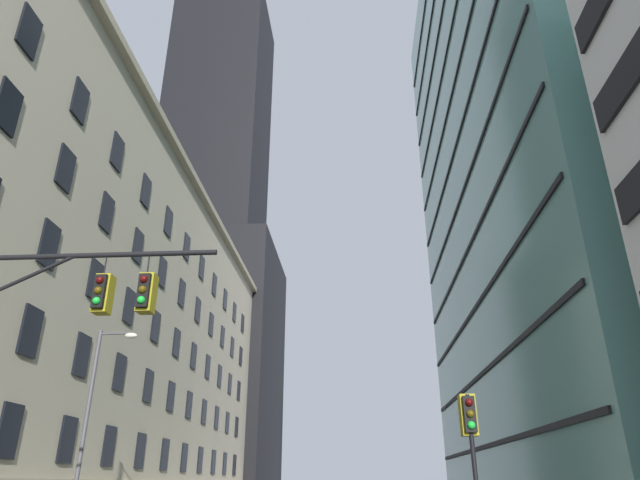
# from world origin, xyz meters

# --- Properties ---
(station_building) EXTENTS (15.91, 74.31, 27.90)m
(station_building) POSITION_xyz_m (-18.62, 31.15, 13.93)
(station_building) COLOR #BCAF93
(station_building) RESTS_ON ground
(dark_skyscraper) EXTENTS (24.33, 24.33, 181.69)m
(dark_skyscraper) POSITION_xyz_m (-21.57, 75.89, 53.93)
(dark_skyscraper) COLOR black
(dark_skyscraper) RESTS_ON ground
(glass_office_midrise) EXTENTS (14.11, 35.40, 48.67)m
(glass_office_midrise) POSITION_xyz_m (18.00, 24.45, 24.34)
(glass_office_midrise) COLOR slate
(glass_office_midrise) RESTS_ON ground
(traffic_signal_mast) EXTENTS (6.55, 0.63, 7.69)m
(traffic_signal_mast) POSITION_xyz_m (-4.04, 3.09, 5.57)
(traffic_signal_mast) COLOR black
(traffic_signal_mast) RESTS_ON sidewalk_left
(traffic_light_near_right) EXTENTS (0.40, 0.63, 4.00)m
(traffic_light_near_right) POSITION_xyz_m (6.39, 4.98, 3.37)
(traffic_light_near_right) COLOR black
(traffic_light_near_right) RESTS_ON sidewalk_right
(street_lamppost) EXTENTS (1.79, 0.32, 8.10)m
(street_lamppost) POSITION_xyz_m (-7.63, 13.28, 4.89)
(street_lamppost) COLOR #47474C
(street_lamppost) RESTS_ON sidewalk_left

